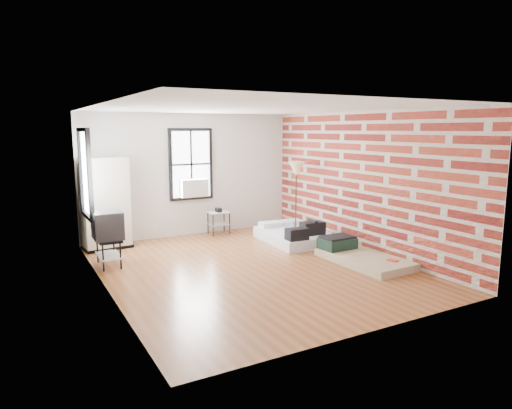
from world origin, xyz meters
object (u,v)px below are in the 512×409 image
mattress_main (296,235)px  mattress_bare (358,255)px  side_table (219,217)px  tv_stand (108,227)px  wardrobe (105,204)px  floor_lamp (296,172)px

mattress_main → mattress_bare: bearing=-80.6°
side_table → tv_stand: bearing=-153.6°
mattress_bare → side_table: side_table is taller
mattress_bare → side_table: size_ratio=2.90×
wardrobe → floor_lamp: size_ratio=1.09×
wardrobe → mattress_main: bearing=-26.6°
floor_lamp → side_table: bearing=142.6°
floor_lamp → mattress_main: bearing=-123.1°
mattress_bare → floor_lamp: 2.60m
mattress_bare → floor_lamp: floor_lamp is taller
side_table → floor_lamp: bearing=-37.4°
wardrobe → floor_lamp: 4.17m
mattress_bare → floor_lamp: size_ratio=1.04×
mattress_main → floor_lamp: 1.41m
floor_lamp → tv_stand: (-4.22, -0.29, -0.77)m
wardrobe → tv_stand: bearing=-105.0°
mattress_bare → wardrobe: (-3.92, 3.24, 0.82)m
mattress_main → wardrobe: size_ratio=0.95×
mattress_main → tv_stand: bearing=-177.9°
mattress_main → tv_stand: 4.00m
floor_lamp → wardrobe: bearing=165.6°
side_table → tv_stand: 3.12m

